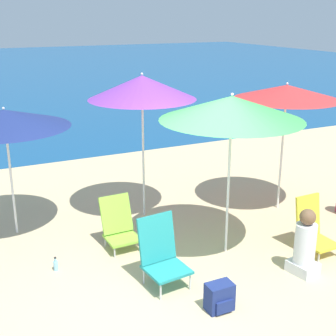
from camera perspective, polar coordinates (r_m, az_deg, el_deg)
name	(u,v)px	position (r m, az deg, el deg)	size (l,w,h in m)	color
ground_plane	(173,295)	(6.04, 0.64, -15.27)	(60.00, 60.00, 0.00)	#D1BA89
beach_umbrella_purple	(142,87)	(7.57, -3.18, 9.78)	(1.75, 1.75, 2.45)	white
beach_umbrella_red	(287,92)	(8.16, 14.26, 8.94)	(1.78, 1.78, 2.25)	white
beach_umbrella_navy	(4,119)	(7.37, -19.31, 5.69)	(1.94, 1.94, 2.04)	white
beach_umbrella_green	(232,108)	(6.36, 7.78, 7.23)	(1.97, 1.97, 2.34)	white
beach_chair_lime	(119,225)	(7.07, -6.01, -6.91)	(0.49, 0.58, 0.75)	silver
beach_chair_teal	(161,253)	(6.10, -0.84, -10.28)	(0.57, 0.63, 0.89)	silver
beach_chair_yellow	(312,228)	(7.25, 17.20, -6.97)	(0.45, 0.58, 0.81)	silver
person_seated_near	(305,246)	(6.57, 16.34, -9.11)	(0.38, 0.42, 0.93)	silver
backpack_navy	(220,297)	(5.74, 6.32, -15.38)	(0.32, 0.24, 0.34)	navy
water_bottle	(56,265)	(6.69, -13.53, -11.45)	(0.06, 0.06, 0.20)	#8CCCEA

